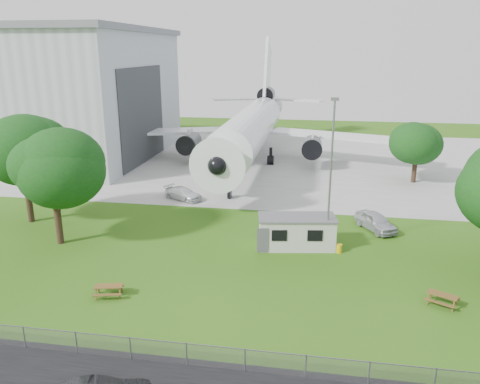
% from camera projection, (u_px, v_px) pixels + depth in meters
% --- Properties ---
extents(ground, '(160.00, 160.00, 0.00)m').
position_uv_depth(ground, '(209.00, 278.00, 33.01)').
color(ground, '#41731B').
extents(concrete_apron, '(120.00, 46.00, 0.03)m').
position_uv_depth(concrete_apron, '(267.00, 159.00, 68.88)').
color(concrete_apron, '#B7B7B2').
rests_on(concrete_apron, ground).
extents(hangar, '(43.00, 31.00, 18.55)m').
position_uv_depth(hangar, '(15.00, 92.00, 70.17)').
color(hangar, '#B2B7BC').
rests_on(hangar, ground).
extents(airliner, '(46.36, 47.73, 17.69)m').
position_uv_depth(airliner, '(252.00, 126.00, 65.64)').
color(airliner, white).
rests_on(airliner, ground).
extents(site_cabin, '(6.92, 3.63, 2.62)m').
position_uv_depth(site_cabin, '(297.00, 232.00, 37.88)').
color(site_cabin, beige).
rests_on(site_cabin, ground).
extents(picnic_west, '(2.10, 1.88, 0.76)m').
position_uv_depth(picnic_west, '(109.00, 296.00, 30.59)').
color(picnic_west, brown).
rests_on(picnic_west, ground).
extents(picnic_east, '(2.29, 2.17, 0.76)m').
position_uv_depth(picnic_east, '(441.00, 305.00, 29.51)').
color(picnic_east, brown).
rests_on(picnic_east, ground).
extents(fence, '(58.00, 0.04, 1.30)m').
position_uv_depth(fence, '(168.00, 363.00, 24.04)').
color(fence, gray).
rests_on(fence, ground).
extents(lamp_mast, '(0.16, 0.16, 12.00)m').
position_uv_depth(lamp_mast, '(330.00, 178.00, 35.84)').
color(lamp_mast, slate).
rests_on(lamp_mast, ground).
extents(tree_west_big, '(8.32, 8.32, 10.91)m').
position_uv_depth(tree_west_big, '(22.00, 151.00, 42.00)').
color(tree_west_big, '#382619').
rests_on(tree_west_big, ground).
extents(tree_west_small, '(7.22, 7.22, 9.81)m').
position_uv_depth(tree_west_small, '(52.00, 171.00, 37.22)').
color(tree_west_small, '#382619').
rests_on(tree_west_small, ground).
extents(tree_far_apron, '(6.20, 6.20, 7.97)m').
position_uv_depth(tree_far_apron, '(417.00, 143.00, 55.51)').
color(tree_far_apron, '#382619').
rests_on(tree_far_apron, ground).
extents(car_ne_hatch, '(3.89, 4.94, 1.57)m').
position_uv_depth(car_ne_hatch, '(376.00, 222.00, 41.65)').
color(car_ne_hatch, '#B3B6BB').
rests_on(car_ne_hatch, ground).
extents(car_apron_van, '(4.80, 3.70, 1.30)m').
position_uv_depth(car_apron_van, '(183.00, 194.00, 50.19)').
color(car_apron_van, white).
rests_on(car_apron_van, ground).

